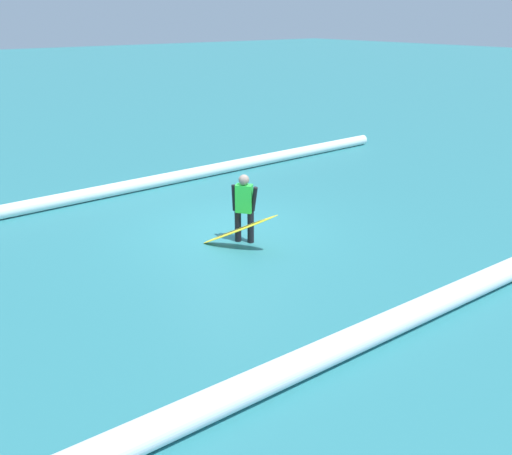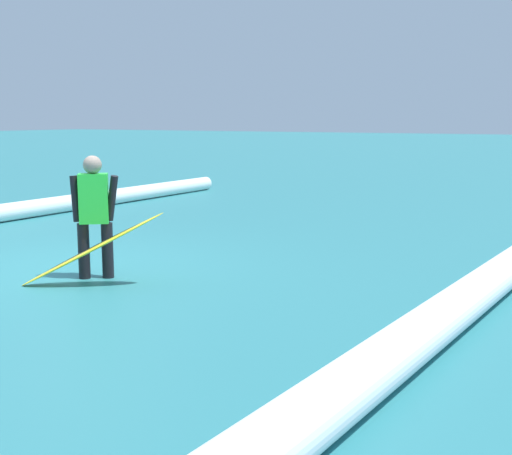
{
  "view_description": "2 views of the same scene",
  "coord_description": "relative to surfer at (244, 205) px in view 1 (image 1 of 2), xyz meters",
  "views": [
    {
      "loc": [
        6.52,
        9.25,
        4.53
      ],
      "look_at": [
        0.75,
        1.91,
        0.82
      ],
      "focal_mm": 37.64,
      "sensor_mm": 36.0,
      "label": 1
    },
    {
      "loc": [
        6.14,
        6.54,
        1.94
      ],
      "look_at": [
        0.05,
        2.96,
        0.78
      ],
      "focal_mm": 47.64,
      "sensor_mm": 36.0,
      "label": 2
    }
  ],
  "objects": [
    {
      "name": "surfboard",
      "position": [
        0.3,
        0.24,
        -0.4
      ],
      "size": [
        1.11,
        1.57,
        0.89
      ],
      "color": "yellow",
      "rests_on": "ground_plane"
    },
    {
      "name": "surfer",
      "position": [
        0.0,
        0.0,
        0.0
      ],
      "size": [
        0.37,
        0.5,
        1.49
      ],
      "rotation": [
        0.0,
        0.0,
        5.37
      ],
      "color": "black",
      "rests_on": "ground_plane"
    },
    {
      "name": "wave_crest_foreground",
      "position": [
        -0.82,
        -4.66,
        -0.66
      ],
      "size": [
        16.55,
        0.41,
        0.34
      ],
      "primitive_type": "cylinder",
      "rotation": [
        0.0,
        1.57,
        -0.0
      ],
      "color": "white",
      "rests_on": "ground_plane"
    },
    {
      "name": "wave_crest_midground",
      "position": [
        1.97,
        4.16,
        -0.63
      ],
      "size": [
        21.57,
        1.55,
        0.4
      ],
      "primitive_type": "cylinder",
      "rotation": [
        0.0,
        1.57,
        -0.05
      ],
      "color": "white",
      "rests_on": "ground_plane"
    },
    {
      "name": "ground_plane",
      "position": [
        -0.19,
        -0.78,
        -0.83
      ],
      "size": [
        147.92,
        147.92,
        0.0
      ],
      "primitive_type": "plane",
      "color": "#2A767D"
    }
  ]
}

